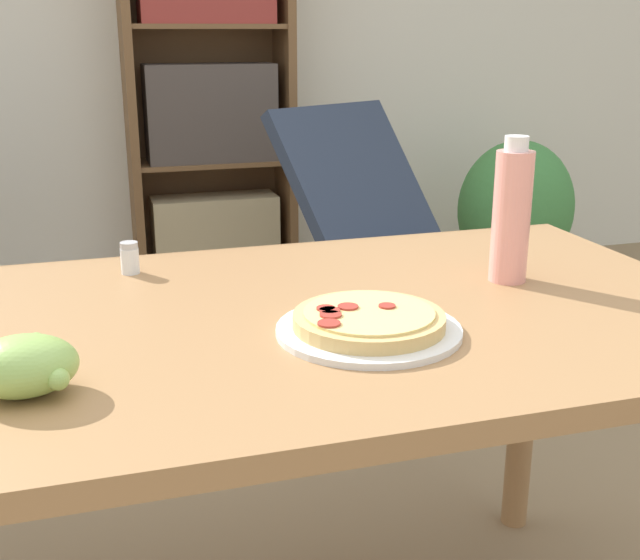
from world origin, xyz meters
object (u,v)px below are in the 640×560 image
object	(u,v)px
drink_bottle	(511,214)
bookshelf	(210,107)
pizza_on_plate	(369,324)
grape_bunch	(24,366)
lounge_chair_far	(390,278)
potted_plant_floor	(515,213)
salt_shaker	(130,258)

from	to	relation	value
drink_bottle	bookshelf	distance (m)	2.31
pizza_on_plate	grape_bunch	size ratio (longest dim) A/B	2.07
drink_bottle	bookshelf	bearing A→B (deg)	93.43
lounge_chair_far	pizza_on_plate	bearing A→B (deg)	-140.05
grape_bunch	lounge_chair_far	size ratio (longest dim) A/B	0.14
drink_bottle	potted_plant_floor	xyz separation A→B (m)	(1.15, 1.91, -0.48)
grape_bunch	salt_shaker	xyz separation A→B (m)	(0.16, 0.47, -0.01)
drink_bottle	salt_shaker	bearing A→B (deg)	159.54
bookshelf	salt_shaker	bearing A→B (deg)	-103.25
lounge_chair_far	potted_plant_floor	distance (m)	0.97
drink_bottle	salt_shaker	world-z (taller)	drink_bottle
drink_bottle	lounge_chair_far	size ratio (longest dim) A/B	0.27
salt_shaker	potted_plant_floor	distance (m)	2.47
grape_bunch	bookshelf	size ratio (longest dim) A/B	0.07
grape_bunch	potted_plant_floor	distance (m)	2.92
lounge_chair_far	potted_plant_floor	bearing A→B (deg)	6.31
salt_shaker	potted_plant_floor	bearing A→B (deg)	43.35
pizza_on_plate	drink_bottle	xyz separation A→B (m)	(0.32, 0.17, 0.10)
salt_shaker	lounge_chair_far	size ratio (longest dim) A/B	0.06
bookshelf	lounge_chair_far	bearing A→B (deg)	-62.73
salt_shaker	bookshelf	world-z (taller)	bookshelf
salt_shaker	lounge_chair_far	bearing A→B (deg)	49.82
salt_shaker	lounge_chair_far	world-z (taller)	lounge_chair_far
pizza_on_plate	grape_bunch	bearing A→B (deg)	-171.38
lounge_chair_far	bookshelf	bearing A→B (deg)	90.31
lounge_chair_far	bookshelf	world-z (taller)	bookshelf
salt_shaker	bookshelf	size ratio (longest dim) A/B	0.03
grape_bunch	drink_bottle	xyz separation A→B (m)	(0.78, 0.24, 0.08)
pizza_on_plate	lounge_chair_far	distance (m)	1.74
pizza_on_plate	grape_bunch	xyz separation A→B (m)	(-0.46, -0.07, 0.02)
pizza_on_plate	drink_bottle	bearing A→B (deg)	28.14
bookshelf	grape_bunch	bearing A→B (deg)	-104.19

